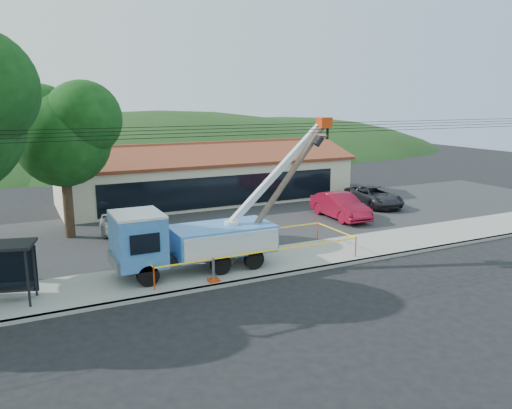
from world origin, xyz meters
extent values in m
plane|color=black|center=(0.00, 0.00, 0.00)|extent=(120.00, 120.00, 0.00)
cube|color=gray|center=(0.00, 2.10, 0.07)|extent=(60.00, 0.25, 0.15)
cube|color=gray|center=(0.00, 4.00, 0.07)|extent=(60.00, 4.00, 0.15)
cube|color=#28282B|center=(0.00, 12.00, 0.05)|extent=(60.00, 12.00, 0.10)
cube|color=beige|center=(4.00, 20.00, 1.70)|extent=(22.00, 8.00, 3.40)
cube|color=black|center=(4.00, 15.98, 1.43)|extent=(18.04, 0.08, 2.21)
cube|color=brown|center=(4.00, 18.00, 3.90)|extent=(22.50, 4.53, 1.52)
cube|color=brown|center=(4.00, 22.00, 3.90)|extent=(22.50, 4.53, 1.52)
cube|color=brown|center=(4.00, 20.00, 4.55)|extent=(22.50, 0.30, 0.25)
cylinder|color=#332316|center=(-7.00, 13.00, 2.09)|extent=(0.56, 0.56, 4.18)
sphere|color=black|center=(-7.00, 13.00, 5.70)|extent=(5.25, 5.25, 5.25)
sphere|color=black|center=(-8.05, 13.70, 6.65)|extent=(4.20, 4.20, 4.20)
sphere|color=black|center=(-5.95, 12.30, 6.84)|extent=(4.20, 4.20, 4.20)
ellipsoid|color=#1C3312|center=(10.00, 55.00, 0.00)|extent=(89.60, 64.00, 32.00)
ellipsoid|color=#1C3312|center=(30.00, 55.00, 0.00)|extent=(72.80, 52.00, 26.00)
cylinder|color=black|center=(0.00, 3.10, 6.35)|extent=(60.00, 0.02, 0.02)
cylinder|color=black|center=(0.00, 3.60, 6.47)|extent=(60.00, 0.02, 0.02)
cylinder|color=black|center=(0.00, 4.10, 6.59)|extent=(60.00, 0.02, 0.02)
cylinder|color=black|center=(0.00, 4.50, 6.71)|extent=(60.00, 0.02, 0.02)
cylinder|color=black|center=(-4.97, 3.20, 0.62)|extent=(0.93, 0.31, 0.93)
cylinder|color=black|center=(-4.97, 5.37, 0.62)|extent=(0.93, 0.31, 0.93)
cylinder|color=black|center=(-1.66, 3.20, 0.62)|extent=(0.93, 0.31, 0.93)
cylinder|color=black|center=(-1.66, 5.37, 0.62)|extent=(0.93, 0.31, 0.93)
cylinder|color=black|center=(-0.01, 3.20, 0.62)|extent=(0.93, 0.31, 0.93)
cylinder|color=black|center=(-0.01, 5.37, 0.62)|extent=(0.93, 0.31, 0.93)
cube|color=black|center=(-2.28, 4.28, 0.88)|extent=(6.81, 1.03, 0.26)
cube|color=#356ABD|center=(-5.07, 4.28, 1.91)|extent=(2.06, 2.48, 2.17)
cube|color=silver|center=(-5.07, 4.28, 3.05)|extent=(2.06, 2.48, 0.12)
cube|color=black|center=(-6.05, 4.28, 2.06)|extent=(0.08, 1.86, 0.93)
cube|color=gray|center=(-6.16, 4.28, 1.08)|extent=(0.15, 2.37, 0.52)
cube|color=#356ABD|center=(-1.15, 4.28, 1.50)|extent=(4.75, 2.48, 1.24)
cylinder|color=silver|center=(-0.63, 4.28, 1.96)|extent=(0.72, 0.72, 0.62)
cube|color=silver|center=(1.82, 4.28, 4.49)|extent=(5.11, 0.29, 4.75)
cube|color=gray|center=(2.13, 4.28, 4.75)|extent=(3.07, 0.19, 2.86)
cube|color=red|center=(4.28, 4.08, 6.75)|extent=(0.62, 0.52, 0.52)
cube|color=red|center=(-2.28, 2.53, 0.20)|extent=(0.46, 0.46, 0.08)
cube|color=red|center=(0.40, 6.04, 0.20)|extent=(0.46, 0.46, 0.08)
cylinder|color=#4E4032|center=(1.64, 4.03, 3.45)|extent=(5.49, 0.29, 6.78)
cube|color=#4E4032|center=(3.83, 4.03, 6.19)|extent=(0.15, 1.62, 0.15)
cylinder|color=black|center=(3.65, 4.48, 5.92)|extent=(0.53, 0.32, 0.55)
cylinder|color=black|center=(3.65, 3.58, 5.92)|extent=(0.53, 0.32, 0.55)
cylinder|color=black|center=(-9.54, 3.06, 1.28)|extent=(0.12, 0.12, 2.28)
cylinder|color=black|center=(-9.25, 4.16, 1.28)|extent=(0.12, 0.12, 2.28)
cube|color=black|center=(-10.24, 4.47, 1.28)|extent=(2.21, 0.63, 1.90)
cube|color=black|center=(-10.40, 3.88, 0.66)|extent=(2.12, 0.90, 0.08)
cylinder|color=red|center=(-4.86, 2.62, 0.66)|extent=(0.06, 0.06, 1.01)
cylinder|color=red|center=(5.38, 2.62, 0.66)|extent=(0.06, 0.06, 1.01)
cylinder|color=red|center=(5.38, 6.07, 0.66)|extent=(0.06, 0.06, 1.01)
cylinder|color=red|center=(-4.86, 6.07, 0.66)|extent=(0.06, 0.06, 1.01)
cube|color=yellow|center=(0.26, 2.62, 1.11)|extent=(10.24, 0.01, 0.06)
cube|color=yellow|center=(5.38, 4.35, 1.11)|extent=(0.01, 3.45, 0.06)
cube|color=yellow|center=(0.26, 6.07, 1.11)|extent=(10.24, 0.01, 0.06)
cube|color=yellow|center=(-4.86, 4.35, 1.11)|extent=(0.01, 3.45, 0.06)
imported|color=#A0A3A7|center=(-4.26, 10.68, 0.00)|extent=(2.56, 5.02, 1.64)
imported|color=maroon|center=(9.70, 9.96, 0.00)|extent=(2.00, 5.17, 1.68)
imported|color=#222227|center=(14.30, 12.15, 0.00)|extent=(2.95, 5.52, 1.48)
camera|label=1|loc=(-9.70, -16.64, 7.84)|focal=35.00mm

